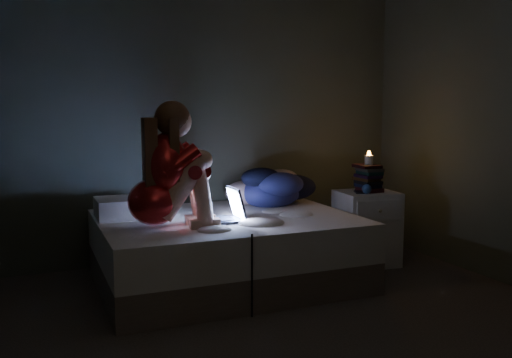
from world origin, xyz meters
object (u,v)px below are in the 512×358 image
woman (153,165)px  candle (369,159)px  phone (360,192)px  bed (227,250)px  nightstand (366,228)px  laptop (216,205)px

woman → candle: woman is taller
woman → phone: size_ratio=6.15×
woman → bed: bearing=25.5°
candle → nightstand: bearing=-147.9°
laptop → candle: size_ratio=4.56×
laptop → nightstand: size_ratio=0.58×
bed → candle: (1.29, 0.05, 0.64)m
nightstand → phone: bearing=-151.3°
candle → phone: 0.30m
bed → woman: (-0.59, -0.22, 0.69)m
woman → nightstand: woman is taller
bed → candle: size_ratio=23.36×
nightstand → candle: (0.02, 0.01, 0.59)m
phone → bed: bearing=-161.9°
laptop → phone: laptop is taller
woman → candle: size_ratio=10.77×
woman → laptop: woman is taller
bed → nightstand: nightstand is taller
nightstand → woman: bearing=-166.2°
bed → woman: size_ratio=2.17×
bed → laptop: (-0.14, -0.18, 0.39)m
laptop → nightstand: laptop is taller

